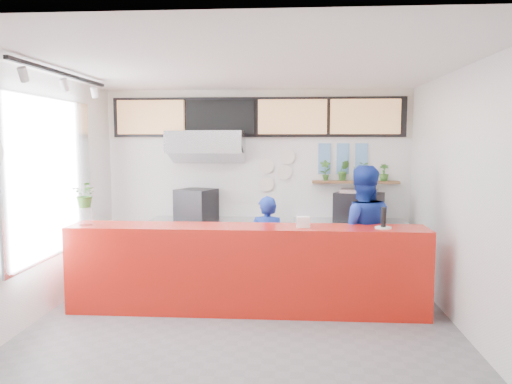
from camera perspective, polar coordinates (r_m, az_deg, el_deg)
The scene contains 44 objects.
floor at distance 6.17m, azimuth -1.43°, elevation -14.67°, with size 5.00×5.00×0.00m, color slate.
ceiling at distance 5.84m, azimuth -1.50°, elevation 14.09°, with size 5.00×5.00×0.00m, color silver.
wall_back at distance 8.30m, azimuth 0.18°, elevation 1.27°, with size 5.00×5.00×0.00m, color white.
wall_left at distance 6.55m, azimuth -23.81°, elevation -0.46°, with size 5.00×5.00×0.00m, color white.
wall_right at distance 6.11m, azimuth 22.57°, elevation -0.83°, with size 5.00×5.00×0.00m, color white.
service_counter at distance 6.39m, azimuth -1.10°, elevation -8.78°, with size 4.50×0.60×1.10m, color red.
cream_band at distance 8.27m, azimuth 0.18°, elevation 8.88°, with size 5.00×0.02×0.80m, color beige.
prep_bench at distance 8.25m, azimuth -5.55°, elevation -6.16°, with size 1.80×0.60×0.90m, color #B2B5BA.
panini_oven at distance 8.16m, azimuth -6.84°, elevation -1.37°, with size 0.54×0.54×0.49m, color black.
extraction_hood at distance 8.02m, azimuth -5.73°, elevation 5.73°, with size 1.20×0.70×0.35m, color #B2B5BA.
hood_lip at distance 8.02m, azimuth -5.71°, elevation 4.30°, with size 1.20×0.70×0.08m, color #B2B5BA.
right_bench at distance 8.19m, azimuth 10.63°, elevation -6.32°, with size 1.80×0.60×0.90m, color #B2B5BA.
espresso_machine at distance 8.09m, azimuth 11.66°, elevation -1.65°, with size 0.70×0.50×0.45m, color black.
espresso_tray at distance 8.07m, azimuth 11.70°, elevation 0.13°, with size 0.57×0.40×0.05m, color #B8BCC0.
herb_shelf at distance 8.25m, azimuth 11.30°, elevation 1.13°, with size 1.40×0.18×0.04m, color brown.
menu_board_far_left at distance 8.46m, azimuth -11.91°, elevation 8.35°, with size 1.10×0.10×0.55m, color tan.
menu_board_mid_left at distance 8.22m, azimuth -4.03°, elevation 8.54°, with size 1.10×0.10×0.55m, color black.
menu_board_mid_right at distance 8.14m, azimuth 4.18°, elevation 8.56°, with size 1.10×0.10×0.55m, color tan.
menu_board_far_right at distance 8.23m, azimuth 12.37°, elevation 8.41°, with size 1.10×0.10×0.55m, color tan.
soffit at distance 8.24m, azimuth 0.16°, elevation 8.54°, with size 4.80×0.04×0.65m, color black.
window_pane at distance 6.78m, azimuth -22.47°, elevation 1.49°, with size 0.04×2.20×1.90m, color silver.
window_frame at distance 6.77m, azimuth -22.32°, elevation 1.49°, with size 0.03×2.30×2.00m, color #B2B5BA.
track_rail at distance 6.38m, azimuth -21.10°, elevation 12.46°, with size 0.05×2.40×0.04m, color black.
dec_plate_a at distance 8.24m, azimuth 1.21°, elevation 2.98°, with size 0.24×0.24×0.03m, color silver.
dec_plate_b at distance 8.24m, azimuth 3.29°, elevation 2.27°, with size 0.24×0.24×0.03m, color silver.
dec_plate_c at distance 8.26m, azimuth 1.20°, elevation 0.90°, with size 0.24×0.24×0.03m, color silver.
dec_plate_d at distance 8.23m, azimuth 3.65°, elevation 4.01°, with size 0.24×0.24×0.03m, color silver.
photo_frame_a at distance 8.25m, azimuth 7.84°, elevation 4.67°, with size 0.20×0.02×0.25m, color #598CBF.
photo_frame_b at distance 8.28m, azimuth 9.92°, elevation 4.64°, with size 0.20×0.02×0.25m, color #598CBF.
photo_frame_c at distance 8.32m, azimuth 11.98°, elevation 4.60°, with size 0.20×0.02×0.25m, color #598CBF.
photo_frame_d at distance 8.26m, azimuth 7.82°, elevation 2.93°, with size 0.20×0.02×0.25m, color #598CBF.
photo_frame_e at distance 8.29m, azimuth 9.89°, elevation 2.91°, with size 0.20×0.02×0.25m, color #598CBF.
photo_frame_f at distance 8.32m, azimuth 11.94°, elevation 2.88°, with size 0.20×0.02×0.25m, color #598CBF.
staff_center at distance 6.94m, azimuth 1.27°, elevation -6.26°, with size 0.52×0.34×1.41m, color navy.
staff_right at distance 6.82m, azimuth 11.92°, elevation -4.76°, with size 0.90×0.70×1.84m, color navy.
herb_a at distance 8.19m, azimuth 7.92°, elevation 2.48°, with size 0.18×0.12×0.34m, color #366924.
herb_b at distance 8.21m, azimuth 9.98°, elevation 2.43°, with size 0.18×0.15×0.33m, color #366924.
herb_c at distance 8.25m, azimuth 11.94°, elevation 2.31°, with size 0.27×0.24×0.30m, color #366924.
herb_d at distance 8.31m, azimuth 14.41°, elevation 2.17°, with size 0.15×0.14×0.27m, color #366924.
glass_vase at distance 6.71m, azimuth -18.83°, elevation -2.68°, with size 0.17×0.17×0.21m, color white.
basil_vase at distance 6.67m, azimuth -18.91°, elevation -0.28°, with size 0.30×0.26×0.34m, color #366924.
napkin_holder at distance 6.18m, azimuth 5.41°, elevation -3.44°, with size 0.15×0.10×0.14m, color white.
white_plate at distance 6.31m, azimuth 14.34°, elevation -3.96°, with size 0.20×0.20×0.01m, color white.
pepper_mill at distance 6.29m, azimuth 14.37°, elevation -2.80°, with size 0.06×0.06×0.24m, color black.
Camera 1 is at (0.55, -5.75, 2.16)m, focal length 35.00 mm.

